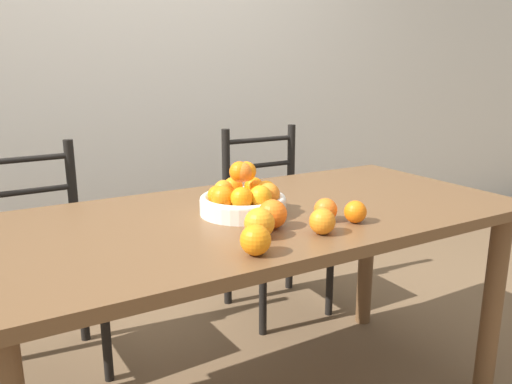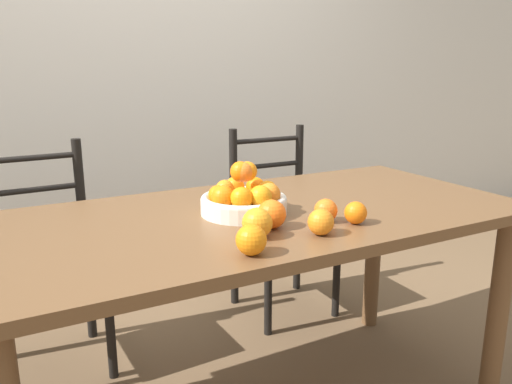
{
  "view_description": "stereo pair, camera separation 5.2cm",
  "coord_description": "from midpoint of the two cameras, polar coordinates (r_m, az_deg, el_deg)",
  "views": [
    {
      "loc": [
        -0.78,
        -1.31,
        1.2
      ],
      "look_at": [
        -0.06,
        -0.07,
        0.84
      ],
      "focal_mm": 35.0,
      "sensor_mm": 36.0,
      "label": 1
    },
    {
      "loc": [
        -0.74,
        -1.33,
        1.2
      ],
      "look_at": [
        -0.06,
        -0.07,
        0.84
      ],
      "focal_mm": 35.0,
      "sensor_mm": 36.0,
      "label": 2
    }
  ],
  "objects": [
    {
      "name": "wall_back",
      "position": [
        2.85,
        -13.28,
        15.81
      ],
      "size": [
        8.0,
        0.06,
        2.6
      ],
      "color": "silver",
      "rests_on": "ground_plane"
    },
    {
      "name": "orange_loose_0",
      "position": [
        1.37,
        8.51,
        -3.42
      ],
      "size": [
        0.07,
        0.07,
        0.07
      ],
      "color": "orange",
      "rests_on": "dining_table"
    },
    {
      "name": "orange_loose_1",
      "position": [
        1.49,
        8.97,
        -2.1
      ],
      "size": [
        0.07,
        0.07,
        0.07
      ],
      "color": "orange",
      "rests_on": "dining_table"
    },
    {
      "name": "orange_loose_2",
      "position": [
        1.33,
        1.27,
        -3.57
      ],
      "size": [
        0.08,
        0.08,
        0.08
      ],
      "color": "orange",
      "rests_on": "dining_table"
    },
    {
      "name": "dining_table",
      "position": [
        1.62,
        1.55,
        -5.67
      ],
      "size": [
        1.71,
        0.81,
        0.75
      ],
      "color": "brown",
      "rests_on": "ground_plane"
    },
    {
      "name": "fruit_bowl",
      "position": [
        1.55,
        -0.41,
        -0.66
      ],
      "size": [
        0.27,
        0.27,
        0.17
      ],
      "color": "silver",
      "rests_on": "dining_table"
    },
    {
      "name": "orange_loose_3",
      "position": [
        1.41,
        2.85,
        -2.55
      ],
      "size": [
        0.08,
        0.08,
        0.08
      ],
      "color": "orange",
      "rests_on": "dining_table"
    },
    {
      "name": "chair_right",
      "position": [
        2.48,
        3.43,
        -3.52
      ],
      "size": [
        0.43,
        0.41,
        0.91
      ],
      "rotation": [
        0.0,
        0.0,
        -0.01
      ],
      "color": "black",
      "rests_on": "ground_plane"
    },
    {
      "name": "orange_loose_5",
      "position": [
        1.49,
        12.31,
        -2.34
      ],
      "size": [
        0.07,
        0.07,
        0.07
      ],
      "color": "orange",
      "rests_on": "dining_table"
    },
    {
      "name": "orange_loose_4",
      "position": [
        1.21,
        0.69,
        -5.5
      ],
      "size": [
        0.08,
        0.08,
        0.08
      ],
      "color": "orange",
      "rests_on": "dining_table"
    },
    {
      "name": "chair_left",
      "position": [
        2.15,
        -22.52,
        -7.43
      ],
      "size": [
        0.44,
        0.42,
        0.91
      ],
      "rotation": [
        0.0,
        0.0,
        0.04
      ],
      "color": "black",
      "rests_on": "ground_plane"
    }
  ]
}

